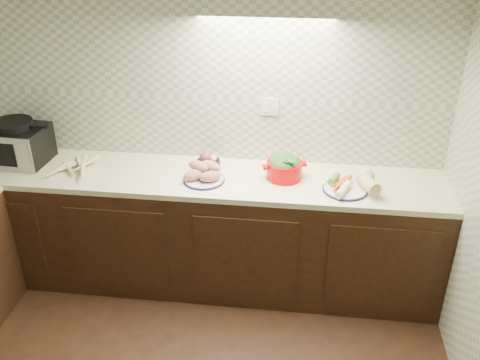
# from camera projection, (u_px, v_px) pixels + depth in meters

# --- Properties ---
(room) EXTENTS (3.60, 3.60, 2.60)m
(room) POSITION_uv_depth(u_px,v_px,m) (96.00, 188.00, 2.07)
(room) COLOR black
(room) RESTS_ON ground
(counter) EXTENTS (3.60, 3.60, 0.90)m
(counter) POSITION_uv_depth(u_px,v_px,m) (54.00, 294.00, 3.30)
(counter) COLOR black
(counter) RESTS_ON ground
(toaster_oven) EXTENTS (0.46, 0.37, 0.31)m
(toaster_oven) POSITION_uv_depth(u_px,v_px,m) (15.00, 143.00, 3.85)
(toaster_oven) COLOR black
(toaster_oven) RESTS_ON counter
(parsnip_pile) EXTENTS (0.38, 0.37, 0.07)m
(parsnip_pile) POSITION_uv_depth(u_px,v_px,m) (69.00, 166.00, 3.78)
(parsnip_pile) COLOR beige
(parsnip_pile) RESTS_ON counter
(sweet_potato_plate) EXTENTS (0.29, 0.29, 0.13)m
(sweet_potato_plate) POSITION_uv_depth(u_px,v_px,m) (204.00, 174.00, 3.64)
(sweet_potato_plate) COLOR #12143D
(sweet_potato_plate) RESTS_ON counter
(onion_bowl) EXTENTS (0.17, 0.17, 0.13)m
(onion_bowl) POSITION_uv_depth(u_px,v_px,m) (208.00, 162.00, 3.79)
(onion_bowl) COLOR black
(onion_bowl) RESTS_ON counter
(dutch_oven) EXTENTS (0.31, 0.31, 0.17)m
(dutch_oven) POSITION_uv_depth(u_px,v_px,m) (284.00, 167.00, 3.65)
(dutch_oven) COLOR #CE0001
(dutch_oven) RESTS_ON counter
(veg_plate) EXTENTS (0.38, 0.37, 0.14)m
(veg_plate) POSITION_uv_depth(u_px,v_px,m) (354.00, 182.00, 3.53)
(veg_plate) COLOR #12143D
(veg_plate) RESTS_ON counter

